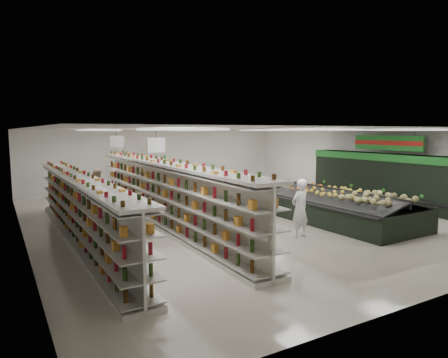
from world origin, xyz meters
TOP-DOWN VIEW (x-y plane):
  - floor at (0.00, 0.00)m, footprint 16.00×16.00m
  - ceiling at (0.00, 0.00)m, footprint 14.00×16.00m
  - wall_back at (0.00, 8.00)m, footprint 14.00×0.02m
  - wall_left at (-7.00, 0.00)m, footprint 0.02×16.00m
  - wall_right at (7.00, 0.00)m, footprint 0.02×16.00m
  - produce_wall_case at (6.53, -1.50)m, footprint 0.93×8.00m
  - aisle_sign_near at (-3.80, -2.00)m, footprint 0.52×0.06m
  - aisle_sign_far at (-3.80, 2.00)m, footprint 0.52×0.06m
  - hortifruti_banner at (6.25, -1.50)m, footprint 0.12×3.20m
  - gondola_left at (-5.56, -0.68)m, footprint 0.86×10.74m
  - gondola_center at (-2.81, 0.08)m, footprint 0.98×12.22m
  - produce_island at (2.63, -1.36)m, footprint 2.94×7.76m
  - soda_endcap at (-0.75, 6.67)m, footprint 1.43×1.03m
  - shopper_main at (0.10, -3.37)m, footprint 0.69×0.50m
  - shopper_background at (-4.06, 4.03)m, footprint 0.53×0.81m

SIDE VIEW (x-z plane):
  - floor at x=0.00m, z-range 0.00..0.00m
  - produce_island at x=2.63m, z-range -0.05..1.10m
  - shopper_background at x=-4.06m, z-range 0.00..1.62m
  - soda_endcap at x=-0.75m, z-range -0.03..1.72m
  - gondola_left at x=-5.56m, z-range -0.08..1.79m
  - shopper_main at x=0.10m, z-range 0.00..1.73m
  - gondola_center at x=-2.81m, z-range -0.09..2.03m
  - produce_wall_case at x=6.53m, z-range 0.14..2.34m
  - wall_back at x=0.00m, z-range 0.00..3.20m
  - wall_left at x=-7.00m, z-range 0.00..3.20m
  - wall_right at x=7.00m, z-range 0.00..3.20m
  - hortifruti_banner at x=6.25m, z-range 2.18..3.13m
  - aisle_sign_near at x=-3.80m, z-range 2.38..3.13m
  - aisle_sign_far at x=-3.80m, z-range 2.38..3.13m
  - ceiling at x=0.00m, z-range 3.19..3.21m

